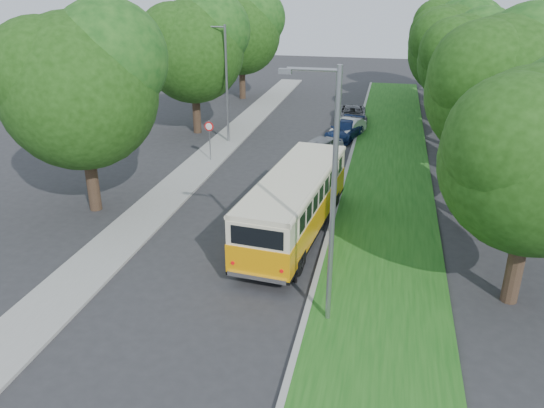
% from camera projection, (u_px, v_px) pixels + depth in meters
% --- Properties ---
extents(ground, '(120.00, 120.00, 0.00)m').
position_uv_depth(ground, '(222.00, 268.00, 20.01)').
color(ground, '#2A2A2D').
rests_on(ground, ground).
extents(curb, '(0.20, 70.00, 0.15)m').
position_uv_depth(curb, '(332.00, 220.00, 23.75)').
color(curb, gray).
rests_on(curb, ground).
extents(grass_verge, '(4.50, 70.00, 0.13)m').
position_uv_depth(grass_verge, '(386.00, 226.00, 23.28)').
color(grass_verge, '#1A5015').
rests_on(grass_verge, ground).
extents(sidewalk, '(2.20, 70.00, 0.12)m').
position_uv_depth(sidewalk, '(158.00, 205.00, 25.44)').
color(sidewalk, gray).
rests_on(sidewalk, ground).
extents(treeline, '(24.27, 41.91, 9.46)m').
position_uv_depth(treeline, '(353.00, 50.00, 33.22)').
color(treeline, '#332319').
rests_on(treeline, ground).
extents(lamppost_near, '(1.71, 0.16, 8.00)m').
position_uv_depth(lamppost_near, '(330.00, 194.00, 15.21)').
color(lamppost_near, gray).
rests_on(lamppost_near, ground).
extents(lamppost_far, '(1.71, 0.16, 7.50)m').
position_uv_depth(lamppost_far, '(225.00, 80.00, 33.71)').
color(lamppost_far, gray).
rests_on(lamppost_far, ground).
extents(warning_sign, '(0.56, 0.10, 2.50)m').
position_uv_depth(warning_sign, '(209.00, 134.00, 31.00)').
color(warning_sign, gray).
rests_on(warning_sign, ground).
extents(vintage_bus, '(3.35, 9.62, 2.80)m').
position_uv_depth(vintage_bus, '(295.00, 205.00, 21.99)').
color(vintage_bus, orange).
rests_on(vintage_bus, ground).
extents(car_silver, '(3.06, 4.54, 1.44)m').
position_uv_depth(car_silver, '(318.00, 150.00, 31.33)').
color(car_silver, '#ABACB0').
rests_on(car_silver, ground).
extents(car_white, '(2.42, 3.98, 1.24)m').
position_uv_depth(car_white, '(348.00, 129.00, 36.25)').
color(car_white, silver).
rests_on(car_white, ground).
extents(car_blue, '(2.70, 4.56, 1.24)m').
position_uv_depth(car_blue, '(345.00, 130.00, 35.98)').
color(car_blue, navy).
rests_on(car_blue, ground).
extents(car_grey, '(2.55, 4.77, 1.27)m').
position_uv_depth(car_grey, '(352.00, 115.00, 39.76)').
color(car_grey, '#505157').
rests_on(car_grey, ground).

